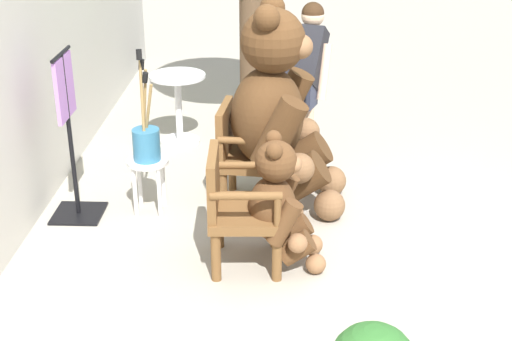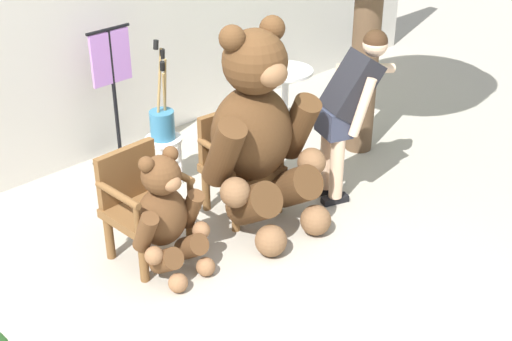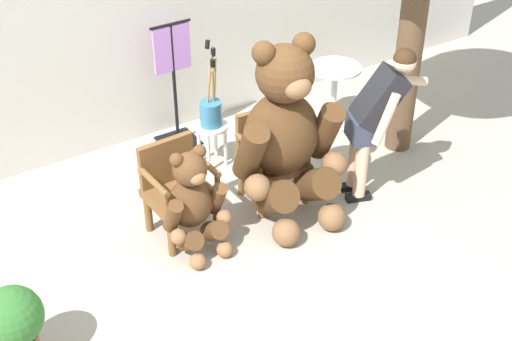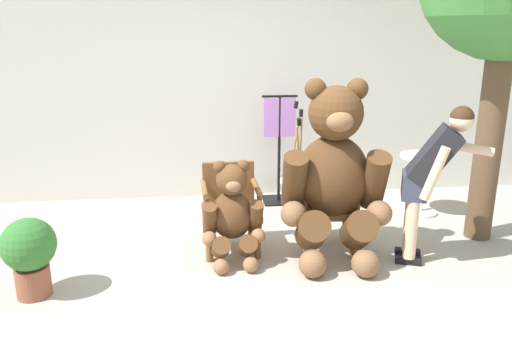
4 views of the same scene
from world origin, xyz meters
TOP-DOWN VIEW (x-y plane):
  - ground_plane at (0.00, 0.00)m, footprint 60.00×60.00m
  - back_wall at (0.00, 2.40)m, footprint 10.00×0.16m
  - wooden_chair_left at (-0.49, 0.65)m, footprint 0.58×0.54m
  - wooden_chair_right at (0.49, 0.65)m, footprint 0.61×0.57m
  - teddy_bear_large at (0.48, 0.38)m, footprint 1.04×1.01m
  - teddy_bear_small at (-0.48, 0.36)m, footprint 0.59×0.56m
  - person_visitor at (1.32, 0.16)m, footprint 0.88×0.49m
  - white_stool at (0.30, 1.43)m, footprint 0.34×0.34m
  - brush_bucket at (0.31, 1.43)m, footprint 0.22×0.22m
  - round_side_table at (1.83, 1.39)m, footprint 0.56×0.56m
  - clothing_display_stand at (0.21, 2.01)m, footprint 0.44×0.40m

SIDE VIEW (x-z plane):
  - ground_plane at x=0.00m, z-range 0.00..0.00m
  - white_stool at x=0.30m, z-range 0.13..0.59m
  - round_side_table at x=1.83m, z-range 0.09..0.81m
  - wooden_chair_left at x=-0.49m, z-range 0.03..0.89m
  - wooden_chair_right at x=0.49m, z-range 0.03..0.89m
  - teddy_bear_small at x=-0.48m, z-range -0.01..0.97m
  - brush_bucket at x=0.31m, z-range 0.18..1.09m
  - clothing_display_stand at x=0.21m, z-range 0.04..1.40m
  - teddy_bear_large at x=0.48m, z-range -0.02..1.70m
  - person_visitor at x=1.32m, z-range 0.15..1.65m
  - back_wall at x=0.00m, z-range 0.00..2.80m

